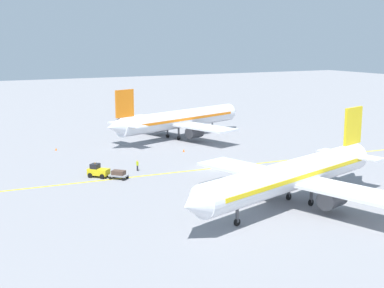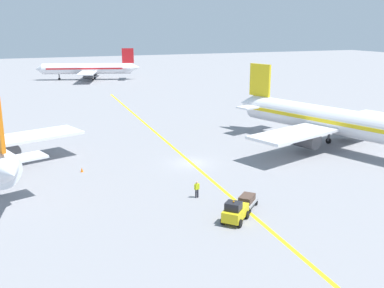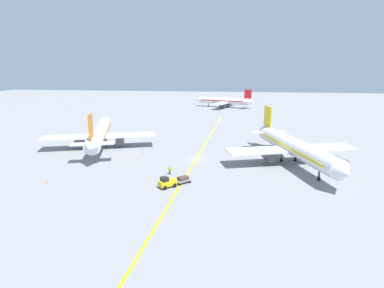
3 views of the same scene
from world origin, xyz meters
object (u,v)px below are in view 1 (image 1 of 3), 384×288
Objects in this scene: ground_crew_worker at (137,165)px; baggage_cart_trailing at (119,174)px; airplane_adjacent_stand at (293,175)px; traffic_cone_mid_apron at (184,150)px; baggage_tug_white at (98,171)px; traffic_cone_near_nose at (56,149)px; airplane_at_gate at (179,120)px.

baggage_cart_trailing is at bearing -51.67° from ground_crew_worker.
traffic_cone_mid_apron is at bearing 176.16° from airplane_adjacent_stand.
traffic_cone_near_nose is at bearing -177.38° from baggage_tug_white.
airplane_adjacent_stand reaches higher than traffic_cone_mid_apron.
airplane_at_gate is 1.00× the size of airplane_adjacent_stand.
traffic_cone_near_nose is (1.17, -24.87, -3.43)m from airplane_at_gate.
baggage_tug_white is 5.84× the size of traffic_cone_mid_apron.
airplane_at_gate is 62.94× the size of traffic_cone_mid_apron.
traffic_cone_mid_apron is (12.69, -5.14, -3.43)m from airplane_at_gate.
baggage_cart_trailing is at bearing -146.09° from airplane_adjacent_stand.
airplane_adjacent_stand is 26.59m from ground_crew_worker.
traffic_cone_near_nose is at bearing -87.31° from airplane_at_gate.
ground_crew_worker is (-0.87, 6.39, 0.01)m from baggage_tug_white.
airplane_at_gate is 20.61× the size of ground_crew_worker.
traffic_cone_near_nose is (-23.99, -3.24, -0.49)m from baggage_cart_trailing.
ground_crew_worker is at bearing -157.56° from airplane_adjacent_stand.
airplane_adjacent_stand is at bearing 21.15° from traffic_cone_near_nose.
airplane_adjacent_stand is 33.89m from traffic_cone_mid_apron.
ground_crew_worker reaches higher than traffic_cone_mid_apron.
airplane_at_gate is 62.94× the size of traffic_cone_near_nose.
baggage_cart_trailing is at bearing 7.70° from traffic_cone_near_nose.
traffic_cone_near_nose is (-21.59, -0.99, -0.63)m from baggage_tug_white.
traffic_cone_mid_apron is (11.52, 19.73, 0.00)m from traffic_cone_near_nose.
baggage_tug_white is at bearing -46.39° from airplane_at_gate.
ground_crew_worker is at bearing -38.63° from airplane_at_gate.
baggage_tug_white is at bearing -82.29° from ground_crew_worker.
baggage_tug_white reaches higher than ground_crew_worker.
baggage_tug_white is 3.30m from baggage_cart_trailing.
baggage_cart_trailing is 1.70× the size of ground_crew_worker.
airplane_adjacent_stand is at bearing -3.84° from traffic_cone_mid_apron.
traffic_cone_mid_apron is at bearing 126.67° from ground_crew_worker.
baggage_cart_trailing reaches higher than traffic_cone_near_nose.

